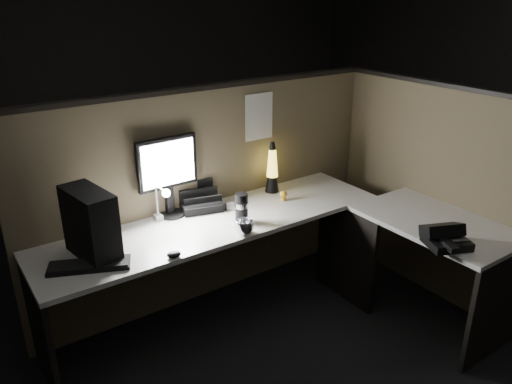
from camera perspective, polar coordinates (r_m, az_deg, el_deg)
floor at (r=3.25m, az=4.06°, el=-18.20°), size 6.00×6.00×0.00m
room_shell at (r=2.52m, az=5.07°, el=11.11°), size 6.00×6.00×6.00m
partition_back at (r=3.51m, az=-5.13°, el=-0.50°), size 2.66×0.06×1.50m
partition_right at (r=3.78m, az=19.32°, el=-0.00°), size 0.06×1.66×1.50m
desk at (r=3.17m, az=4.02°, el=-6.50°), size 2.60×1.60×0.73m
pc_tower at (r=2.84m, az=-18.39°, el=-3.47°), size 0.22×0.39×0.39m
monitor at (r=3.20m, az=-10.06°, el=2.57°), size 0.41×0.17×0.52m
keyboard at (r=2.81m, az=-18.49°, el=-7.98°), size 0.44×0.30×0.02m
mouse at (r=2.80m, az=-9.37°, el=-7.05°), size 0.09×0.07×0.03m
clip_lamp at (r=3.13m, az=-10.70°, el=-1.13°), size 0.05×0.20×0.26m
organizer at (r=3.37m, az=-6.47°, el=-1.09°), size 0.31×0.29×0.20m
lava_lamp at (r=3.58m, az=1.86°, el=2.39°), size 0.10×0.10×0.37m
travel_mug at (r=3.13m, az=-1.65°, el=-1.84°), size 0.08×0.08×0.19m
steel_mug at (r=3.00m, az=-1.35°, el=-4.03°), size 0.15×0.15×0.09m
figurine at (r=3.47m, az=3.16°, el=-0.27°), size 0.05×0.05×0.05m
pinned_paper at (r=3.52m, az=0.34°, el=8.59°), size 0.23×0.00×0.33m
desk_phone at (r=3.06m, az=20.78°, el=-4.85°), size 0.29×0.28×0.14m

